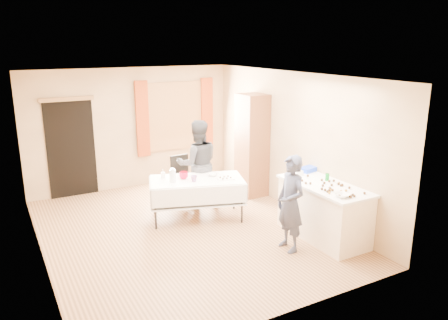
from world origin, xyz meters
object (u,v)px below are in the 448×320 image
cabinet (252,145)px  woman (198,164)px  party_table (197,195)px  girl (291,204)px  counter (323,211)px  chair (184,189)px

cabinet → woman: size_ratio=1.24×
party_table → girl: size_ratio=1.24×
counter → girl: 0.81m
party_table → girl: 1.96m
cabinet → counter: (-0.10, -2.36, -0.60)m
counter → party_table: (-1.47, 1.70, -0.01)m
woman → counter: bearing=132.6°
cabinet → chair: (-1.45, 0.23, -0.77)m
chair → cabinet: bearing=-14.1°
chair → woman: size_ratio=0.55×
counter → party_table: bearing=130.9°
cabinet → party_table: 1.81m
chair → girl: (0.60, -2.68, 0.47)m
cabinet → counter: 2.44m
counter → chair: bearing=117.6°
cabinet → girl: cabinet is taller
counter → party_table: 2.25m
woman → chair: bearing=-46.9°
counter → girl: girl is taller
cabinet → counter: size_ratio=1.31×
cabinet → girl: bearing=-109.1°
girl → party_table: bearing=-157.2°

